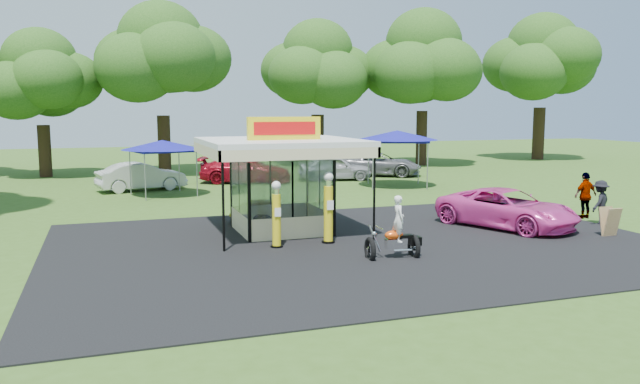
# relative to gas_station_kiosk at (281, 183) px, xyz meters

# --- Properties ---
(ground) EXTENTS (120.00, 120.00, 0.00)m
(ground) POSITION_rel_gas_station_kiosk_xyz_m (2.00, -4.99, -1.78)
(ground) COLOR #35541A
(ground) RESTS_ON ground
(asphalt_apron) EXTENTS (20.00, 14.00, 0.04)m
(asphalt_apron) POSITION_rel_gas_station_kiosk_xyz_m (2.00, -2.99, -1.76)
(asphalt_apron) COLOR black
(asphalt_apron) RESTS_ON ground
(gas_station_kiosk) EXTENTS (5.40, 5.40, 4.18)m
(gas_station_kiosk) POSITION_rel_gas_station_kiosk_xyz_m (0.00, 0.00, 0.00)
(gas_station_kiosk) COLOR white
(gas_station_kiosk) RESTS_ON ground
(gas_pump_left) EXTENTS (0.41, 0.41, 2.18)m
(gas_pump_left) POSITION_rel_gas_station_kiosk_xyz_m (-0.84, -2.50, -0.74)
(gas_pump_left) COLOR black
(gas_pump_left) RESTS_ON ground
(gas_pump_right) EXTENTS (0.45, 0.45, 2.40)m
(gas_pump_right) POSITION_rel_gas_station_kiosk_xyz_m (0.96, -2.42, -0.63)
(gas_pump_right) COLOR black
(gas_pump_right) RESTS_ON ground
(motorcycle) EXTENTS (1.70, 0.90, 1.98)m
(motorcycle) POSITION_rel_gas_station_kiosk_xyz_m (2.17, -5.02, -1.01)
(motorcycle) COLOR black
(motorcycle) RESTS_ON ground
(spare_tires) EXTENTS (1.05, 0.98, 0.86)m
(spare_tires) POSITION_rel_gas_station_kiosk_xyz_m (-0.86, -0.78, -1.37)
(spare_tires) COLOR black
(spare_tires) RESTS_ON ground
(a_frame_sign) EXTENTS (0.58, 0.52, 1.04)m
(a_frame_sign) POSITION_rel_gas_station_kiosk_xyz_m (10.65, -4.57, -1.26)
(a_frame_sign) COLOR #593819
(a_frame_sign) RESTS_ON ground
(kiosk_car) EXTENTS (2.82, 1.13, 0.96)m
(kiosk_car) POSITION_rel_gas_station_kiosk_xyz_m (-0.00, 2.21, -1.30)
(kiosk_car) COLOR yellow
(kiosk_car) RESTS_ON ground
(pink_sedan) EXTENTS (4.27, 5.84, 1.47)m
(pink_sedan) POSITION_rel_gas_station_kiosk_xyz_m (8.24, -2.00, -1.05)
(pink_sedan) COLOR #EB40A7
(pink_sedan) RESTS_ON ground
(spectator_east_a) EXTENTS (1.29, 1.08, 1.73)m
(spectator_east_a) POSITION_rel_gas_station_kiosk_xyz_m (12.06, -2.59, -0.92)
(spectator_east_a) COLOR black
(spectator_east_a) RESTS_ON ground
(spectator_east_b) EXTENTS (1.14, 0.54, 1.89)m
(spectator_east_b) POSITION_rel_gas_station_kiosk_xyz_m (12.52, -1.29, -0.84)
(spectator_east_b) COLOR gray
(spectator_east_b) RESTS_ON ground
(bg_car_a) EXTENTS (4.95, 2.63, 1.55)m
(bg_car_a) POSITION_rel_gas_station_kiosk_xyz_m (-4.11, 13.70, -1.01)
(bg_car_a) COLOR beige
(bg_car_a) RESTS_ON ground
(bg_car_b) EXTENTS (5.95, 3.91, 1.60)m
(bg_car_b) POSITION_rel_gas_station_kiosk_xyz_m (2.05, 15.39, -0.98)
(bg_car_b) COLOR maroon
(bg_car_b) RESTS_ON ground
(bg_car_c) EXTENTS (4.85, 2.69, 1.56)m
(bg_car_c) POSITION_rel_gas_station_kiosk_xyz_m (7.64, 14.92, -1.00)
(bg_car_c) COLOR #A5A4A8
(bg_car_c) RESTS_ON ground
(bg_car_d) EXTENTS (6.16, 5.05, 1.56)m
(bg_car_d) POSITION_rel_gas_station_kiosk_xyz_m (11.34, 16.41, -1.00)
(bg_car_d) COLOR slate
(bg_car_d) RESTS_ON ground
(tent_west) EXTENTS (4.10, 4.10, 2.86)m
(tent_west) POSITION_rel_gas_station_kiosk_xyz_m (-3.15, 11.27, 0.81)
(tent_west) COLOR gray
(tent_west) RESTS_ON ground
(tent_east) EXTENTS (4.62, 4.62, 3.23)m
(tent_east) POSITION_rel_gas_station_kiosk_xyz_m (9.86, 10.71, 1.14)
(tent_east) COLOR gray
(tent_east) RESTS_ON ground
(oak_far_b) EXTENTS (7.89, 7.89, 9.41)m
(oak_far_b) POSITION_rel_gas_station_kiosk_xyz_m (-9.66, 22.95, 4.22)
(oak_far_b) COLOR black
(oak_far_b) RESTS_ON ground
(oak_far_c) EXTENTS (9.60, 9.60, 11.31)m
(oak_far_c) POSITION_rel_gas_station_kiosk_xyz_m (-2.09, 22.10, 5.39)
(oak_far_c) COLOR black
(oak_far_c) RESTS_ON ground
(oak_far_d) EXTENTS (9.32, 9.32, 11.09)m
(oak_far_d) POSITION_rel_gas_station_kiosk_xyz_m (10.00, 25.13, 5.29)
(oak_far_d) COLOR black
(oak_far_d) RESTS_ON ground
(oak_far_e) EXTENTS (9.99, 9.99, 11.90)m
(oak_far_e) POSITION_rel_gas_station_kiosk_xyz_m (17.79, 22.53, 5.81)
(oak_far_e) COLOR black
(oak_far_e) RESTS_ON ground
(oak_far_f) EXTENTS (10.29, 10.29, 12.40)m
(oak_far_f) POSITION_rel_gas_station_kiosk_xyz_m (30.34, 24.31, 6.18)
(oak_far_f) COLOR black
(oak_far_f) RESTS_ON ground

